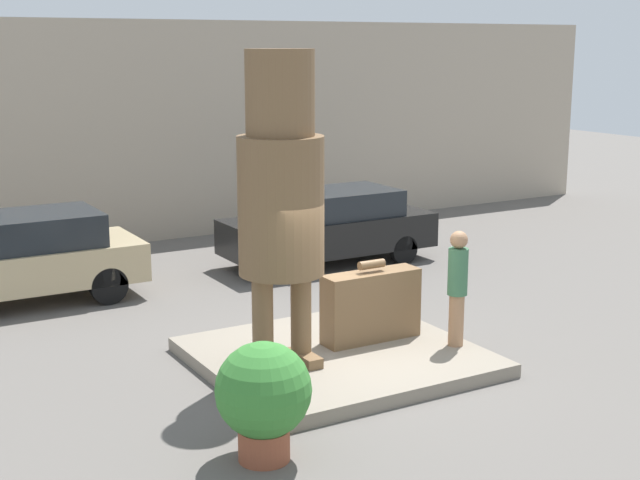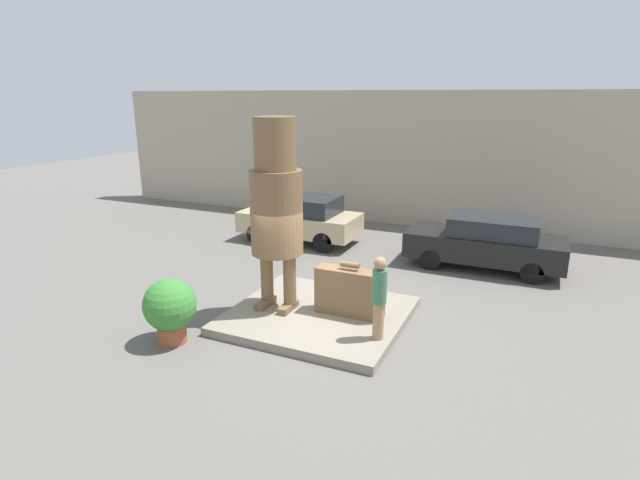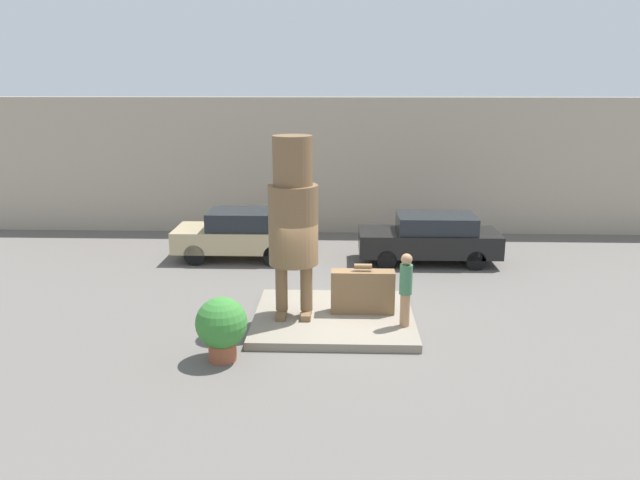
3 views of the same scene
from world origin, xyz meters
name	(u,v)px [view 2 (image 2 of 3)]	position (x,y,z in m)	size (l,w,h in m)	color
ground_plane	(318,319)	(0.00, 0.00, 0.00)	(60.00, 60.00, 0.00)	#605B56
pedestal	(318,315)	(0.00, 0.00, 0.10)	(3.87, 3.60, 0.20)	gray
building_backdrop	(422,160)	(0.00, 9.57, 2.57)	(28.00, 0.60, 5.14)	tan
statue_figure	(276,200)	(-0.97, -0.11, 2.74)	(1.17, 1.17, 4.34)	brown
giant_suitcase	(350,292)	(0.70, 0.17, 0.73)	(1.55, 0.43, 1.24)	brown
tourist	(379,295)	(1.65, -0.68, 1.15)	(0.30, 0.30, 1.74)	#A87A56
parked_car_tan	(301,218)	(-3.18, 5.52, 0.86)	(4.11, 1.85, 1.63)	tan
parked_car_black	(487,242)	(3.04, 5.27, 0.82)	(4.47, 1.78, 1.57)	black
planter_pot	(170,307)	(-2.32, -2.24, 0.78)	(1.09, 1.09, 1.38)	brown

